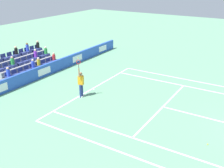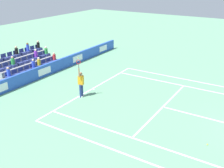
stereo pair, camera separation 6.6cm
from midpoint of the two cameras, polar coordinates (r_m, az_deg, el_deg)
name	(u,v)px [view 1 (the left image)]	position (r m, az deg, el deg)	size (l,w,h in m)	color
line_baseline	(92,89)	(19.85, -4.29, -1.02)	(10.97, 0.10, 0.01)	white
line_service	(163,107)	(17.47, 10.54, -4.72)	(8.23, 0.10, 0.01)	white
line_centre_service	(215,120)	(16.77, 20.79, -7.10)	(0.10, 6.40, 0.01)	white
line_singles_sideline_left	(141,140)	(14.02, 5.89, -11.71)	(0.10, 11.89, 0.01)	white
line_singles_sideline_right	(190,87)	(20.94, 15.90, -0.58)	(0.10, 11.89, 0.01)	white
line_doubles_sideline_left	(127,155)	(13.01, 3.13, -14.62)	(0.10, 11.89, 0.01)	white
line_doubles_sideline_right	(195,81)	(22.18, 16.92, 0.59)	(0.10, 11.89, 0.01)	white
line_centre_mark	(93,89)	(19.80, -4.05, -1.08)	(0.10, 0.20, 0.01)	white
sponsor_barrier	(43,71)	(22.69, -14.30, 2.67)	(21.39, 0.22, 0.98)	blue
tennis_player	(81,83)	(18.30, -6.66, 0.18)	(0.53, 0.40, 2.85)	navy
stadium_stand	(24,65)	(24.33, -18.15, 3.73)	(5.58, 2.85, 2.21)	gray
loose_tennis_ball	(208,144)	(14.40, 19.34, -11.86)	(0.07, 0.07, 0.07)	#D1E533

